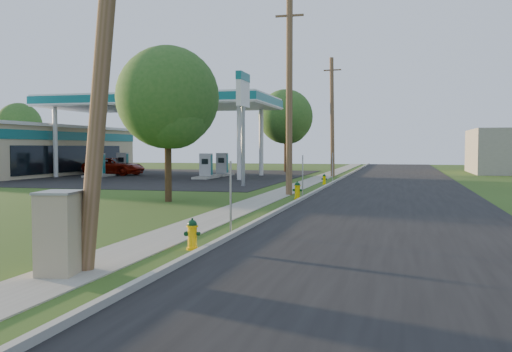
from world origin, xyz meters
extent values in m
plane|color=#2D4815|center=(0.00, 0.00, 0.00)|extent=(140.00, 140.00, 0.00)
cube|color=black|center=(4.50, 10.00, 0.01)|extent=(8.00, 120.00, 0.02)
cube|color=#9D9B90|center=(0.50, 10.00, 0.07)|extent=(0.15, 120.00, 0.15)
cube|color=gray|center=(-1.25, 10.00, 0.01)|extent=(1.50, 120.00, 0.03)
cube|color=black|center=(-16.00, 32.00, 0.01)|extent=(26.00, 28.00, 0.02)
cylinder|color=brown|center=(-0.60, -1.00, 4.75)|extent=(1.31, 0.32, 9.48)
cylinder|color=brown|center=(-0.60, 17.00, 4.90)|extent=(0.32, 0.32, 9.80)
cube|color=brown|center=(-0.60, 17.00, 8.80)|extent=(1.40, 0.10, 0.10)
cylinder|color=brown|center=(-0.60, 35.00, 4.75)|extent=(0.49, 0.32, 9.50)
cube|color=brown|center=(-0.60, 35.00, 8.50)|extent=(1.40, 0.10, 0.12)
cube|color=gray|center=(0.25, 4.20, 1.00)|extent=(0.05, 0.04, 2.00)
cube|color=gray|center=(0.25, 16.00, 1.00)|extent=(0.05, 0.04, 2.00)
cube|color=gray|center=(0.25, 28.20, 1.00)|extent=(0.05, 0.04, 2.00)
cylinder|color=silver|center=(-21.50, 28.70, 2.75)|extent=(0.36, 0.36, 5.50)
cylinder|color=silver|center=(-21.50, 35.30, 2.75)|extent=(0.36, 0.36, 5.50)
cylinder|color=silver|center=(-6.50, 28.70, 2.75)|extent=(0.36, 0.36, 5.50)
cylinder|color=silver|center=(-6.50, 35.30, 2.75)|extent=(0.36, 0.36, 5.50)
cube|color=silver|center=(-14.00, 32.00, 5.95)|extent=(18.00, 9.00, 0.90)
cube|color=#0F656A|center=(-14.00, 32.00, 5.95)|extent=(18.15, 9.15, 0.63)
cube|color=silver|center=(-14.00, 32.00, 5.63)|extent=(18.18, 9.18, 0.10)
cube|color=#9D9B90|center=(-18.50, 30.00, 0.09)|extent=(1.20, 3.20, 0.18)
cube|color=#9EA0A3|center=(-18.50, 30.00, 1.05)|extent=(0.90, 0.50, 1.70)
cube|color=#0F656A|center=(-18.50, 30.00, 1.05)|extent=(0.94, 0.40, 1.50)
cube|color=black|center=(-18.50, 29.73, 1.30)|extent=(0.50, 0.02, 0.40)
cube|color=#9D9B90|center=(-9.50, 30.00, 0.09)|extent=(1.20, 3.20, 0.18)
cube|color=#9EA0A3|center=(-9.50, 30.00, 1.05)|extent=(0.90, 0.50, 1.70)
cube|color=#0F656A|center=(-9.50, 30.00, 1.05)|extent=(0.94, 0.40, 1.50)
cube|color=black|center=(-9.50, 29.73, 1.30)|extent=(0.50, 0.02, 0.40)
cube|color=#9D9B90|center=(-18.50, 34.00, 0.09)|extent=(1.20, 3.20, 0.18)
cube|color=#9EA0A3|center=(-18.50, 34.00, 1.05)|extent=(0.90, 0.50, 1.70)
cube|color=#0F656A|center=(-18.50, 34.00, 1.05)|extent=(0.94, 0.40, 1.50)
cube|color=black|center=(-18.50, 33.73, 1.30)|extent=(0.50, 0.02, 0.40)
cube|color=#9D9B90|center=(-9.50, 34.00, 0.09)|extent=(1.20, 3.20, 0.18)
cube|color=#9EA0A3|center=(-9.50, 34.00, 1.05)|extent=(0.90, 0.50, 1.70)
cube|color=#0F656A|center=(-9.50, 34.00, 1.05)|extent=(0.94, 0.40, 1.50)
cube|color=black|center=(-9.50, 33.73, 1.30)|extent=(0.50, 0.02, 0.40)
cube|color=#BEB188|center=(-27.00, 32.00, 2.00)|extent=(10.00, 22.00, 4.00)
cube|color=#0F656A|center=(-21.98, 32.00, 3.30)|extent=(0.06, 22.00, 0.70)
cube|color=black|center=(-21.97, 32.00, 1.40)|extent=(0.06, 16.06, 2.20)
cube|color=silver|center=(-27.00, 32.00, 4.12)|extent=(10.40, 22.40, 0.25)
cylinder|color=gray|center=(-4.50, 22.50, 2.50)|extent=(0.24, 0.24, 5.00)
cube|color=silver|center=(-4.50, 22.50, 5.80)|extent=(0.30, 2.00, 2.00)
cube|color=#0F656A|center=(-4.50, 22.50, 6.60)|extent=(0.34, 2.04, 0.50)
cylinder|color=#3B2314|center=(-5.08, 12.41, 1.74)|extent=(0.30, 0.30, 3.49)
sphere|color=#29551E|center=(-5.08, 12.41, 4.53)|extent=(4.47, 4.47, 4.47)
sphere|color=#29551E|center=(-4.68, 12.11, 3.84)|extent=(3.07, 3.07, 3.07)
cylinder|color=#3B2314|center=(-6.00, 43.11, 2.04)|extent=(0.30, 0.30, 4.08)
sphere|color=#29551E|center=(-6.00, 43.11, 5.31)|extent=(5.23, 5.23, 5.23)
sphere|color=#29551E|center=(-5.60, 42.81, 4.49)|extent=(3.59, 3.59, 3.59)
cylinder|color=#3B2314|center=(-32.33, 38.83, 1.75)|extent=(0.30, 0.30, 3.51)
sphere|color=#29551E|center=(-32.33, 38.83, 4.56)|extent=(4.49, 4.49, 4.49)
sphere|color=#29551E|center=(-31.93, 38.53, 3.86)|extent=(3.08, 3.08, 3.08)
cylinder|color=#FFBB0A|center=(0.09, 1.65, 0.03)|extent=(0.27, 0.27, 0.06)
cylinder|color=#FFBB0A|center=(0.09, 1.65, 0.29)|extent=(0.22, 0.22, 0.59)
cylinder|color=#FFBB0A|center=(0.09, 1.65, 0.55)|extent=(0.27, 0.27, 0.04)
sphere|color=#0A3217|center=(0.09, 1.65, 0.59)|extent=(0.22, 0.22, 0.22)
cylinder|color=#0A3217|center=(0.09, 1.65, 0.70)|extent=(0.05, 0.05, 0.06)
cylinder|color=#0A3217|center=(0.11, 1.52, 0.37)|extent=(0.13, 0.13, 0.11)
cylinder|color=#0A3217|center=(-0.05, 1.63, 0.37)|extent=(0.11, 0.10, 0.09)
cylinder|color=#0A3217|center=(0.22, 1.68, 0.37)|extent=(0.11, 0.10, 0.09)
cylinder|color=#E6C405|center=(0.20, 14.89, 0.03)|extent=(0.31, 0.31, 0.07)
cylinder|color=#E6C405|center=(0.20, 14.89, 0.33)|extent=(0.24, 0.24, 0.66)
cylinder|color=#E6C405|center=(0.20, 14.89, 0.61)|extent=(0.31, 0.31, 0.04)
sphere|color=#093614|center=(0.20, 14.89, 0.66)|extent=(0.25, 0.25, 0.25)
cylinder|color=#093614|center=(0.20, 14.89, 0.79)|extent=(0.05, 0.05, 0.07)
cylinder|color=#093614|center=(0.20, 14.74, 0.42)|extent=(0.13, 0.14, 0.12)
cylinder|color=#093614|center=(0.04, 14.88, 0.42)|extent=(0.11, 0.10, 0.10)
cylinder|color=#093614|center=(0.35, 14.89, 0.42)|extent=(0.11, 0.10, 0.10)
cylinder|color=#F2D500|center=(0.03, 25.54, 0.03)|extent=(0.25, 0.25, 0.05)
cylinder|color=#F2D500|center=(0.03, 25.54, 0.27)|extent=(0.20, 0.20, 0.55)
cylinder|color=#F2D500|center=(0.03, 25.54, 0.51)|extent=(0.25, 0.25, 0.04)
sphere|color=#05320F|center=(0.03, 25.54, 0.55)|extent=(0.21, 0.21, 0.21)
cylinder|color=#05320F|center=(0.03, 25.54, 0.65)|extent=(0.05, 0.05, 0.05)
cylinder|color=#05320F|center=(0.04, 25.41, 0.35)|extent=(0.10, 0.11, 0.10)
cylinder|color=#05320F|center=(-0.09, 25.54, 0.35)|extent=(0.09, 0.08, 0.08)
cylinder|color=#05320F|center=(0.16, 25.54, 0.35)|extent=(0.09, 0.08, 0.08)
cube|color=tan|center=(-1.36, -1.43, 0.76)|extent=(0.80, 0.97, 1.52)
cube|color=gray|center=(-1.36, -1.43, 1.55)|extent=(0.85, 1.02, 0.04)
imported|color=maroon|center=(-18.80, 33.09, 0.73)|extent=(5.48, 2.90, 1.47)
camera|label=1|loc=(4.76, -10.71, 2.38)|focal=40.00mm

